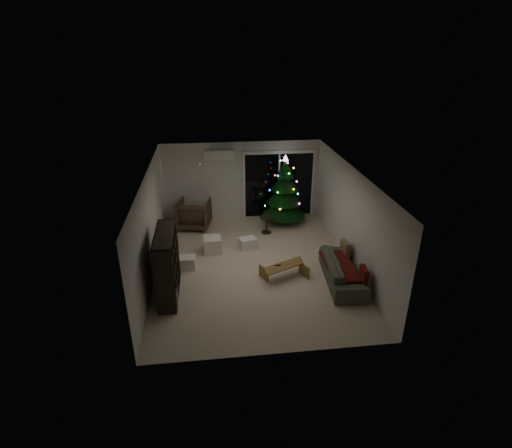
{
  "coord_description": "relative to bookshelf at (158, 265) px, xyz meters",
  "views": [
    {
      "loc": [
        -1.02,
        -8.92,
        5.29
      ],
      "look_at": [
        0.1,
        0.3,
        1.05
      ],
      "focal_mm": 28.0,
      "sensor_mm": 36.0,
      "label": 1
    }
  ],
  "objects": [
    {
      "name": "room",
      "position": [
        2.71,
        2.53,
        0.24
      ],
      "size": [
        6.5,
        7.51,
        2.6
      ],
      "color": "beige",
      "rests_on": "ground"
    },
    {
      "name": "bookshelf",
      "position": [
        0.0,
        0.0,
        0.0
      ],
      "size": [
        0.58,
        1.59,
        1.56
      ],
      "primitive_type": null,
      "rotation": [
        0.0,
        0.0,
        -0.12
      ],
      "color": "black",
      "rests_on": "floor"
    },
    {
      "name": "media_cabinet",
      "position": [
        0.0,
        1.43,
        -0.44
      ],
      "size": [
        0.59,
        1.14,
        0.68
      ],
      "primitive_type": "cube",
      "rotation": [
        0.0,
        0.0,
        -0.18
      ],
      "color": "black",
      "rests_on": "floor"
    },
    {
      "name": "stereo",
      "position": [
        0.0,
        1.43,
        -0.03
      ],
      "size": [
        0.34,
        0.41,
        0.14
      ],
      "primitive_type": "cube",
      "color": "black",
      "rests_on": "media_cabinet"
    },
    {
      "name": "armchair",
      "position": [
        0.7,
        3.63,
        -0.34
      ],
      "size": [
        1.11,
        1.13,
        0.87
      ],
      "primitive_type": "imported",
      "rotation": [
        0.0,
        0.0,
        2.94
      ],
      "color": "brown",
      "rests_on": "floor"
    },
    {
      "name": "ottoman",
      "position": [
        1.21,
        1.94,
        -0.56
      ],
      "size": [
        0.5,
        0.5,
        0.43
      ],
      "primitive_type": "cube",
      "rotation": [
        0.0,
        0.0,
        0.05
      ],
      "color": "beige",
      "rests_on": "floor"
    },
    {
      "name": "cardboard_box_a",
      "position": [
        0.54,
        1.14,
        -0.62
      ],
      "size": [
        0.46,
        0.36,
        0.32
      ],
      "primitive_type": "cube",
      "rotation": [
        0.0,
        0.0,
        -0.06
      ],
      "color": "white",
      "rests_on": "floor"
    },
    {
      "name": "cardboard_box_b",
      "position": [
        2.19,
        2.03,
        -0.62
      ],
      "size": [
        0.51,
        0.43,
        0.31
      ],
      "primitive_type": "cube",
      "rotation": [
        0.0,
        0.0,
        0.26
      ],
      "color": "white",
      "rests_on": "floor"
    },
    {
      "name": "side_table",
      "position": [
        2.87,
        2.96,
        -0.52
      ],
      "size": [
        0.43,
        0.43,
        0.52
      ],
      "primitive_type": "cylinder",
      "rotation": [
        0.0,
        0.0,
        0.02
      ],
      "color": "black",
      "rests_on": "floor"
    },
    {
      "name": "floor_lamp",
      "position": [
        0.95,
        4.38,
        0.15
      ],
      "size": [
        0.3,
        0.3,
        1.86
      ],
      "primitive_type": "cylinder",
      "color": "black",
      "rests_on": "floor"
    },
    {
      "name": "sofa",
      "position": [
        4.3,
        0.06,
        -0.48
      ],
      "size": [
        0.98,
        2.09,
        0.59
      ],
      "primitive_type": "imported",
      "rotation": [
        0.0,
        0.0,
        1.48
      ],
      "color": "#404633",
      "rests_on": "floor"
    },
    {
      "name": "sofa_throw",
      "position": [
        4.2,
        0.06,
        -0.35
      ],
      "size": [
        0.63,
        1.46,
        0.05
      ],
      "primitive_type": "cube",
      "color": "maroon",
      "rests_on": "sofa"
    },
    {
      "name": "cushion_a",
      "position": [
        4.55,
        0.71,
        -0.24
      ],
      "size": [
        0.15,
        0.4,
        0.39
      ],
      "primitive_type": "cube",
      "rotation": [
        0.0,
        0.0,
        0.09
      ],
      "color": "brown",
      "rests_on": "sofa"
    },
    {
      "name": "cushion_b",
      "position": [
        4.55,
        -0.59,
        -0.24
      ],
      "size": [
        0.14,
        0.4,
        0.39
      ],
      "primitive_type": "cube",
      "rotation": [
        0.0,
        0.0,
        -0.07
      ],
      "color": "maroon",
      "rests_on": "sofa"
    },
    {
      "name": "coffee_table",
      "position": [
        2.93,
        0.4,
        -0.61
      ],
      "size": [
        1.13,
        0.79,
        0.34
      ],
      "primitive_type": null,
      "rotation": [
        0.0,
        0.0,
        0.43
      ],
      "color": "brown",
      "rests_on": "floor"
    },
    {
      "name": "remote_a",
      "position": [
        2.78,
        0.4,
        -0.43
      ],
      "size": [
        0.13,
        0.04,
        0.02
      ],
      "primitive_type": "cube",
      "color": "black",
      "rests_on": "coffee_table"
    },
    {
      "name": "remote_b",
      "position": [
        3.03,
        0.45,
        -0.43
      ],
      "size": [
        0.13,
        0.08,
        0.02
      ],
      "primitive_type": "cube",
      "rotation": [
        0.0,
        0.0,
        0.35
      ],
      "color": "slate",
      "rests_on": "coffee_table"
    },
    {
      "name": "christmas_tree",
      "position": [
        3.54,
        3.69,
        0.33
      ],
      "size": [
        1.5,
        1.5,
        2.21
      ],
      "primitive_type": "cone",
      "rotation": [
        0.0,
        0.0,
        0.1
      ],
      "color": "#0C4111",
      "rests_on": "floor"
    }
  ]
}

